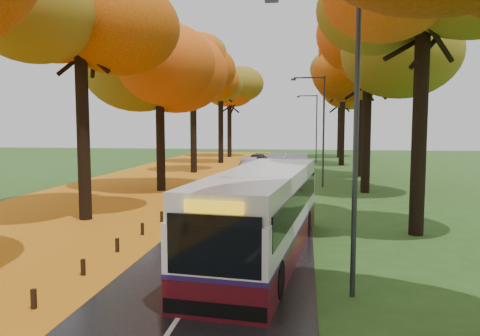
% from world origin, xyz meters
% --- Properties ---
extents(road, '(6.50, 90.00, 0.04)m').
position_xyz_m(road, '(0.00, 25.00, 0.02)').
color(road, black).
rests_on(road, ground).
extents(centre_line, '(0.12, 90.00, 0.01)m').
position_xyz_m(centre_line, '(0.00, 25.00, 0.04)').
color(centre_line, silver).
rests_on(centre_line, road).
extents(leaf_verge, '(12.00, 90.00, 0.02)m').
position_xyz_m(leaf_verge, '(-9.00, 25.00, 0.01)').
color(leaf_verge, '#9A490E').
rests_on(leaf_verge, ground).
extents(leaf_drift, '(0.90, 90.00, 0.01)m').
position_xyz_m(leaf_drift, '(-3.05, 25.00, 0.04)').
color(leaf_drift, orange).
rests_on(leaf_drift, road).
extents(trees_left, '(9.20, 74.00, 13.88)m').
position_xyz_m(trees_left, '(-7.18, 27.06, 9.53)').
color(trees_left, black).
rests_on(trees_left, ground).
extents(trees_right, '(9.30, 74.20, 13.96)m').
position_xyz_m(trees_right, '(7.19, 26.91, 9.69)').
color(trees_right, black).
rests_on(trees_right, ground).
extents(bollard_row, '(0.11, 23.51, 0.52)m').
position_xyz_m(bollard_row, '(-3.70, 4.70, 0.26)').
color(bollard_row, black).
rests_on(bollard_row, ground).
extents(streetlamp_near, '(2.45, 0.18, 8.00)m').
position_xyz_m(streetlamp_near, '(3.95, 8.00, 4.71)').
color(streetlamp_near, '#333538').
rests_on(streetlamp_near, ground).
extents(streetlamp_mid, '(2.45, 0.18, 8.00)m').
position_xyz_m(streetlamp_mid, '(3.95, 30.00, 4.71)').
color(streetlamp_mid, '#333538').
rests_on(streetlamp_mid, ground).
extents(streetlamp_far, '(2.45, 0.18, 8.00)m').
position_xyz_m(streetlamp_far, '(3.95, 52.00, 4.71)').
color(streetlamp_far, '#333538').
rests_on(streetlamp_far, ground).
extents(bus, '(3.77, 11.45, 2.96)m').
position_xyz_m(bus, '(1.48, 11.35, 1.59)').
color(bus, '#4B0B12').
rests_on(bus, road).
extents(car_white, '(2.55, 4.65, 1.50)m').
position_xyz_m(car_white, '(-2.11, 36.43, 0.79)').
color(car_white, '#B8B8BC').
rests_on(car_white, road).
extents(car_silver, '(1.87, 4.37, 1.40)m').
position_xyz_m(car_silver, '(-2.35, 39.19, 0.74)').
color(car_silver, '#97999E').
rests_on(car_silver, road).
extents(car_dark, '(2.59, 4.59, 1.26)m').
position_xyz_m(car_dark, '(-2.35, 46.20, 0.67)').
color(car_dark, black).
rests_on(car_dark, road).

